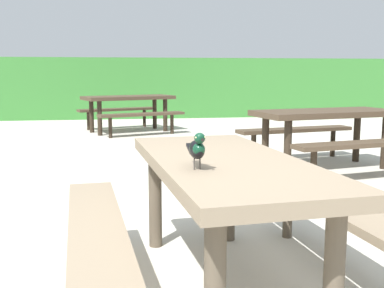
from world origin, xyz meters
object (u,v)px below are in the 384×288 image
Objects in this scene: bird_grackle at (197,148)px; picnic_table_mid_left at (129,105)px; picnic_table_foreground at (224,191)px; picnic_table_mid_right at (326,125)px.

picnic_table_mid_left is at bearing 91.48° from bird_grackle.
bird_grackle is at bearing -88.52° from picnic_table_mid_left.
bird_grackle is (-0.20, -0.29, 0.29)m from picnic_table_foreground.
picnic_table_mid_left is at bearing 93.14° from picnic_table_foreground.
picnic_table_foreground is 0.85× the size of picnic_table_mid_left.
picnic_table_foreground is at bearing -123.24° from picnic_table_mid_right.
picnic_table_foreground is 0.93× the size of picnic_table_mid_right.
picnic_table_foreground and picnic_table_mid_left have the same top height.
picnic_table_mid_right is (1.98, 3.02, 0.00)m from picnic_table_foreground.
bird_grackle is 0.14× the size of picnic_table_mid_right.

